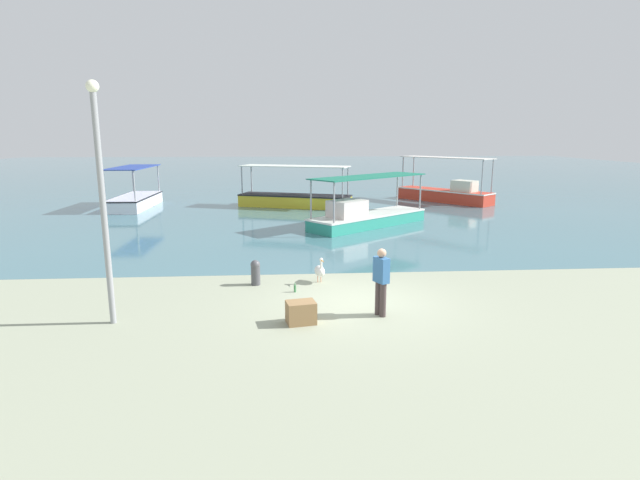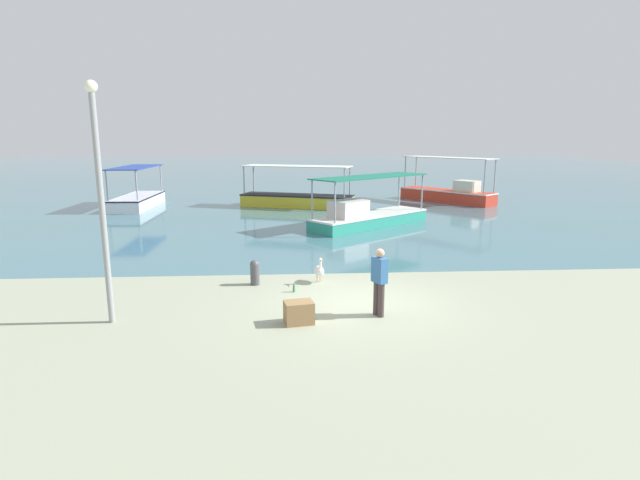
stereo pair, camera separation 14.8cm
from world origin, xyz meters
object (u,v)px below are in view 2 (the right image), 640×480
object	(u,v)px
fishing_boat_far_left	(137,199)
lamp_post	(100,191)
fishing_boat_outer	(367,215)
fisherman_standing	(379,280)
fishing_boat_near_right	(449,192)
pelican	(319,270)
fishing_boat_center	(297,198)
cargo_crate	(299,312)
glass_bottle	(294,288)
mooring_bollard	(255,272)

from	to	relation	value
fishing_boat_far_left	lamp_post	world-z (taller)	lamp_post
fishing_boat_outer	fisherman_standing	size ratio (longest dim) A/B	3.78
fishing_boat_near_right	fishing_boat_outer	world-z (taller)	fishing_boat_near_right
pelican	fishing_boat_outer	bearing A→B (deg)	72.80
fishing_boat_near_right	pelican	distance (m)	20.40
fishing_boat_center	fishing_boat_far_left	size ratio (longest dim) A/B	1.25
fishing_boat_outer	cargo_crate	size ratio (longest dim) A/B	9.53
fishing_boat_near_right	fisherman_standing	distance (m)	22.49
pelican	cargo_crate	bearing A→B (deg)	-101.50
fisherman_standing	glass_bottle	distance (m)	2.99
fisherman_standing	cargo_crate	xyz separation A→B (m)	(-1.97, -0.38, -0.64)
fishing_boat_near_right	fishing_boat_far_left	xyz separation A→B (m)	(-19.89, -1.29, -0.12)
mooring_bollard	pelican	bearing A→B (deg)	3.07
fishing_boat_center	fishing_boat_far_left	xyz separation A→B (m)	(-9.80, 0.38, -0.02)
fishing_boat_far_left	fishing_boat_center	bearing A→B (deg)	-2.24
lamp_post	fishing_boat_center	bearing A→B (deg)	76.29
mooring_bollard	fishing_boat_near_right	bearing A→B (deg)	57.31
fishing_boat_outer	fishing_boat_far_left	world-z (taller)	fishing_boat_far_left
fishing_boat_far_left	cargo_crate	world-z (taller)	fishing_boat_far_left
fishing_boat_near_right	pelican	size ratio (longest dim) A/B	7.61
fishing_boat_center	mooring_bollard	size ratio (longest dim) A/B	9.43
fishing_boat_center	cargo_crate	bearing A→B (deg)	-90.75
fisherman_standing	cargo_crate	bearing A→B (deg)	-168.94
cargo_crate	pelican	bearing A→B (deg)	78.50
fishing_boat_far_left	glass_bottle	distance (m)	19.95
fishing_boat_center	fishing_boat_near_right	xyz separation A→B (m)	(10.09, 1.67, 0.10)
pelican	mooring_bollard	size ratio (longest dim) A/B	1.06
fishing_boat_outer	pelican	xyz separation A→B (m)	(-2.87, -9.27, -0.19)
pelican	mooring_bollard	world-z (taller)	pelican
fishing_boat_far_left	fisherman_standing	size ratio (longest dim) A/B	3.37
pelican	fishing_boat_near_right	bearing A→B (deg)	61.68
fishing_boat_center	mooring_bollard	distance (m)	16.46
fishing_boat_near_right	fisherman_standing	world-z (taller)	fishing_boat_near_right
fishing_boat_far_left	glass_bottle	size ratio (longest dim) A/B	21.07
mooring_bollard	fishing_boat_center	bearing A→B (deg)	84.78
pelican	lamp_post	world-z (taller)	lamp_post
lamp_post	fisherman_standing	world-z (taller)	lamp_post
fishing_boat_outer	lamp_post	distance (m)	14.82
fishing_boat_outer	fisherman_standing	world-z (taller)	fishing_boat_outer
mooring_bollard	cargo_crate	bearing A→B (deg)	-68.72
pelican	cargo_crate	world-z (taller)	pelican
lamp_post	fishing_boat_far_left	bearing A→B (deg)	104.57
fisherman_standing	pelican	bearing A→B (deg)	114.05
fisherman_standing	glass_bottle	world-z (taller)	fisherman_standing
fishing_boat_outer	fishing_boat_center	bearing A→B (deg)	115.07
fishing_boat_center	lamp_post	size ratio (longest dim) A/B	1.29
lamp_post	fishing_boat_near_right	bearing A→B (deg)	54.74
fishing_boat_near_right	mooring_bollard	world-z (taller)	fishing_boat_near_right
glass_bottle	fishing_boat_near_right	bearing A→B (deg)	61.01
glass_bottle	mooring_bollard	bearing A→B (deg)	145.49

